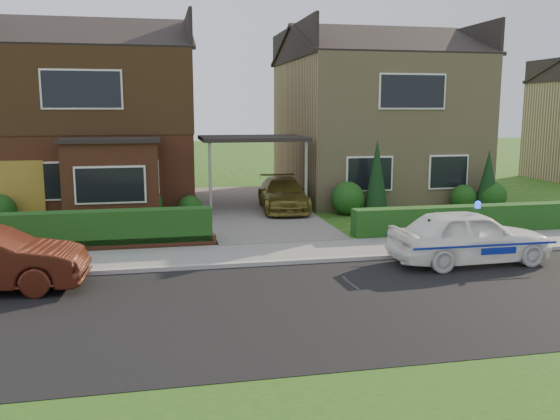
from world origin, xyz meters
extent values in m
plane|color=#1C4512|center=(0.00, 0.00, 0.00)|extent=(120.00, 120.00, 0.00)
cube|color=black|center=(0.00, 0.00, 0.00)|extent=(60.00, 6.00, 0.02)
cube|color=#9E9993|center=(0.00, 3.05, 0.06)|extent=(60.00, 0.16, 0.12)
cube|color=slate|center=(0.00, 4.10, 0.05)|extent=(60.00, 2.00, 0.10)
cube|color=#666059|center=(0.00, 11.00, 0.06)|extent=(3.80, 12.00, 0.12)
cube|color=brown|center=(-5.80, 14.00, 2.90)|extent=(7.20, 8.00, 5.80)
cube|color=white|center=(-7.38, 9.98, 1.40)|extent=(1.80, 0.08, 1.30)
cube|color=white|center=(-4.22, 9.98, 1.40)|extent=(1.60, 0.08, 1.30)
cube|color=white|center=(-5.80, 9.98, 4.40)|extent=(2.60, 0.08, 1.30)
cube|color=black|center=(-5.80, 14.00, 4.35)|extent=(7.26, 8.06, 2.90)
cube|color=brown|center=(-4.94, 9.30, 1.35)|extent=(3.00, 1.40, 2.70)
cube|color=black|center=(-4.94, 9.30, 2.77)|extent=(3.20, 1.60, 0.14)
cube|color=tan|center=(5.80, 14.00, 2.90)|extent=(7.20, 8.00, 5.80)
cube|color=white|center=(4.22, 9.98, 1.40)|extent=(1.80, 0.08, 1.30)
cube|color=white|center=(7.38, 9.98, 1.40)|extent=(1.60, 0.08, 1.30)
cube|color=white|center=(5.80, 9.98, 4.40)|extent=(2.60, 0.08, 1.30)
cube|color=black|center=(0.00, 11.00, 2.70)|extent=(3.80, 3.00, 0.14)
cylinder|color=gray|center=(-1.70, 9.60, 1.35)|extent=(0.10, 0.10, 2.70)
cylinder|color=gray|center=(1.70, 9.60, 1.35)|extent=(0.10, 0.10, 2.70)
cube|color=olive|center=(-8.25, 9.96, 1.05)|extent=(2.20, 0.10, 2.10)
cube|color=brown|center=(-5.80, 5.30, 0.18)|extent=(7.70, 0.25, 0.36)
cube|color=#153D13|center=(-5.80, 5.45, 0.00)|extent=(7.50, 0.55, 0.90)
cube|color=#153D13|center=(5.80, 5.35, 0.00)|extent=(7.50, 0.55, 0.80)
sphere|color=#153D13|center=(-4.00, 9.30, 0.66)|extent=(1.32, 1.32, 1.32)
sphere|color=#153D13|center=(-2.40, 9.60, 0.42)|extent=(0.84, 0.84, 0.84)
sphere|color=#153D13|center=(3.20, 9.40, 0.60)|extent=(1.20, 1.20, 1.20)
sphere|color=#153D13|center=(7.80, 9.50, 0.48)|extent=(0.96, 0.96, 0.96)
sphere|color=#153D13|center=(8.80, 9.20, 0.54)|extent=(1.08, 1.08, 1.08)
cone|color=black|center=(4.20, 9.20, 1.30)|extent=(0.90, 0.90, 2.60)
cone|color=black|center=(8.60, 9.20, 1.10)|extent=(0.90, 0.90, 2.20)
imported|color=white|center=(3.97, 2.26, 0.67)|extent=(1.73, 4.01, 1.35)
sphere|color=#193FF2|center=(4.17, 2.26, 1.43)|extent=(0.17, 0.17, 0.17)
cube|color=navy|center=(3.97, 1.46, 0.62)|extent=(3.64, 0.02, 0.05)
cube|color=navy|center=(3.97, 3.06, 0.62)|extent=(3.64, 0.01, 0.05)
ellipsoid|color=black|center=(2.86, 2.16, 0.95)|extent=(0.22, 0.17, 0.21)
sphere|color=white|center=(2.87, 2.10, 0.94)|extent=(0.11, 0.11, 0.11)
sphere|color=black|center=(2.88, 2.14, 1.09)|extent=(0.13, 0.13, 0.13)
cone|color=black|center=(2.83, 2.15, 1.15)|extent=(0.04, 0.04, 0.05)
cone|color=black|center=(2.92, 2.15, 1.15)|extent=(0.04, 0.04, 0.05)
imported|color=olive|center=(1.00, 10.24, 0.70)|extent=(1.97, 4.12, 1.16)
imported|color=gray|center=(-4.44, 6.00, 0.43)|extent=(0.51, 0.40, 0.85)
imported|color=gray|center=(-3.95, 6.00, 0.43)|extent=(0.61, 0.59, 0.86)
imported|color=gray|center=(-4.71, 6.76, 0.36)|extent=(0.56, 0.56, 0.72)
camera|label=1|loc=(-3.47, -10.69, 3.78)|focal=38.00mm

